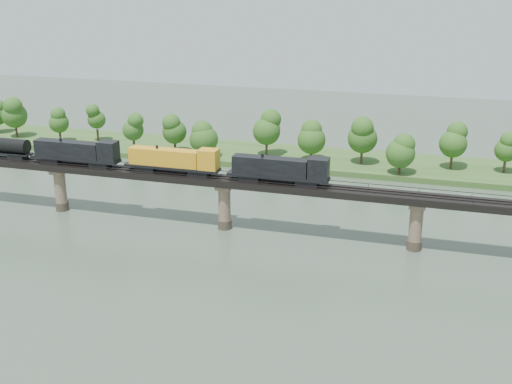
# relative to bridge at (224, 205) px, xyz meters

# --- Properties ---
(ground) EXTENTS (400.00, 400.00, 0.00)m
(ground) POSITION_rel_bridge_xyz_m (0.00, -30.00, -5.46)
(ground) COLOR #374738
(ground) RESTS_ON ground
(far_bank) EXTENTS (300.00, 24.00, 1.60)m
(far_bank) POSITION_rel_bridge_xyz_m (0.00, 55.00, -4.66)
(far_bank) COLOR #2F5120
(far_bank) RESTS_ON ground
(bridge) EXTENTS (236.00, 30.00, 11.50)m
(bridge) POSITION_rel_bridge_xyz_m (0.00, 0.00, 0.00)
(bridge) COLOR #473A2D
(bridge) RESTS_ON ground
(bridge_superstructure) EXTENTS (220.00, 4.90, 0.75)m
(bridge_superstructure) POSITION_rel_bridge_xyz_m (0.00, 0.00, 6.33)
(bridge_superstructure) COLOR black
(bridge_superstructure) RESTS_ON bridge
(far_treeline) EXTENTS (289.06, 17.54, 13.60)m
(far_treeline) POSITION_rel_bridge_xyz_m (-8.21, 50.52, 3.37)
(far_treeline) COLOR #382619
(far_treeline) RESTS_ON far_bank
(freight_train) EXTENTS (86.23, 3.36, 5.94)m
(freight_train) POSITION_rel_bridge_xyz_m (-19.41, 0.00, 8.88)
(freight_train) COLOR black
(freight_train) RESTS_ON bridge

